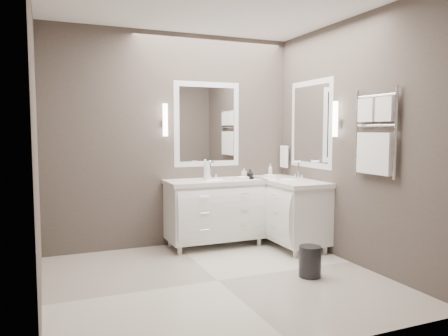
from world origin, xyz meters
name	(u,v)px	position (x,y,z in m)	size (l,w,h in m)	color
floor	(218,281)	(0.00, 0.00, -0.01)	(3.20, 3.00, 0.01)	beige
wall_back	(174,140)	(0.00, 1.50, 1.35)	(3.20, 0.01, 2.70)	#473E39
wall_front	(305,150)	(0.00, -1.50, 1.35)	(3.20, 0.01, 2.70)	#473E39
wall_left	(35,146)	(-1.60, 0.00, 1.35)	(0.01, 3.00, 2.70)	#473E39
wall_right	(353,142)	(1.60, 0.00, 1.35)	(0.01, 3.00, 2.70)	#473E39
vanity_back	(215,208)	(0.45, 1.23, 0.49)	(1.24, 0.59, 0.97)	white
vanity_right	(288,208)	(1.33, 0.90, 0.49)	(0.59, 1.24, 0.97)	white
mirror_back	(207,124)	(0.45, 1.49, 1.55)	(0.90, 0.02, 1.10)	white
mirror_right	(311,124)	(1.59, 0.80, 1.55)	(0.02, 0.90, 1.10)	white
sconce_back	(165,121)	(-0.13, 1.43, 1.59)	(0.06, 0.06, 0.40)	white
sconce_right	(335,120)	(1.53, 0.22, 1.59)	(0.06, 0.06, 0.40)	white
towel_bar_corner	(284,156)	(1.54, 1.36, 1.12)	(0.03, 0.22, 0.30)	white
towel_ladder	(375,138)	(1.55, -0.40, 1.39)	(0.06, 0.58, 0.90)	white
waste_bin	(310,261)	(0.90, -0.25, 0.16)	(0.22, 0.22, 0.31)	black
amenity_tray_back	(247,178)	(0.86, 1.15, 0.86)	(0.15, 0.11, 0.02)	black
amenity_tray_right	(270,176)	(1.27, 1.27, 0.86)	(0.12, 0.15, 0.02)	black
water_bottle	(207,171)	(0.35, 1.25, 0.96)	(0.07, 0.07, 0.21)	silver
soap_bottle_a	(244,173)	(0.83, 1.17, 0.93)	(0.05, 0.05, 0.12)	white
soap_bottle_b	(250,173)	(0.89, 1.12, 0.92)	(0.08, 0.08, 0.10)	black
soap_bottle_c	(270,169)	(1.27, 1.27, 0.95)	(0.06, 0.06, 0.15)	white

